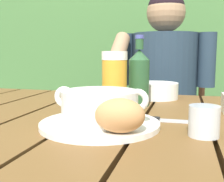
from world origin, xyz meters
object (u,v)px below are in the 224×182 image
water_glass_small (204,121)px  table_knife (159,120)px  beer_glass (114,80)px  diner_bowl (156,90)px  chair_near_diner (165,128)px  person_eating (163,92)px  serving_plate (100,124)px  bread_roll (120,115)px  beer_bottle (139,76)px  soup_bowl (100,105)px

water_glass_small → table_knife: size_ratio=0.44×
beer_glass → diner_bowl: bearing=63.9°
chair_near_diner → table_knife: bearing=-87.3°
person_eating → serving_plate: bearing=-95.9°
bread_roll → chair_near_diner: bearing=88.9°
serving_plate → chair_near_diner: bearing=85.1°
bread_roll → beer_glass: bearing=106.2°
bread_roll → beer_bottle: (-0.02, 0.36, 0.05)m
soup_bowl → water_glass_small: (0.23, -0.02, -0.02)m
water_glass_small → diner_bowl: water_glass_small is taller
serving_plate → beer_glass: size_ratio=1.59×
chair_near_diner → serving_plate: size_ratio=3.40×
water_glass_small → diner_bowl: 0.48m
person_eating → beer_bottle: 0.52m
chair_near_diner → beer_glass: chair_near_diner is taller
bread_roll → table_knife: bread_roll is taller
beer_bottle → water_glass_small: 0.36m
person_eating → table_knife: 0.71m
beer_glass → soup_bowl: bearing=-84.4°
serving_plate → diner_bowl: (0.09, 0.44, 0.02)m
soup_bowl → water_glass_small: size_ratio=3.54×
beer_bottle → table_knife: beer_bottle is taller
diner_bowl → person_eating: bearing=90.5°
serving_plate → soup_bowl: soup_bowl is taller
serving_plate → soup_bowl: (0.00, -0.00, 0.04)m
soup_bowl → bread_roll: bearing=-49.4°
beer_glass → beer_bottle: (0.07, 0.06, 0.01)m
person_eating → soup_bowl: bearing=-95.9°
serving_plate → bread_roll: bread_roll is taller
beer_bottle → water_glass_small: (0.18, -0.30, -0.06)m
person_eating → diner_bowl: size_ratio=7.59×
person_eating → table_knife: (0.05, -0.71, 0.03)m
water_glass_small → diner_bowl: bearing=107.2°
table_knife → bread_roll: bearing=-111.4°
serving_plate → bread_roll: bearing=-49.4°
serving_plate → beer_glass: bearing=95.6°
diner_bowl → soup_bowl: bearing=-100.9°
beer_bottle → table_knife: size_ratio=1.57×
person_eating → water_glass_small: size_ratio=19.05×
person_eating → serving_plate: size_ratio=4.38×
beer_bottle → bread_roll: bearing=-86.7°
person_eating → beer_bottle: (-0.04, -0.51, 0.12)m
person_eating → soup_bowl: person_eating is taller
water_glass_small → diner_bowl: (-0.14, 0.46, -0.00)m
serving_plate → beer_glass: beer_glass is taller
soup_bowl → bread_roll: size_ratio=2.09×
beer_glass → table_knife: beer_glass is taller
soup_bowl → beer_glass: beer_glass is taller
soup_bowl → beer_bottle: 0.29m
beer_glass → beer_bottle: size_ratio=0.77×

